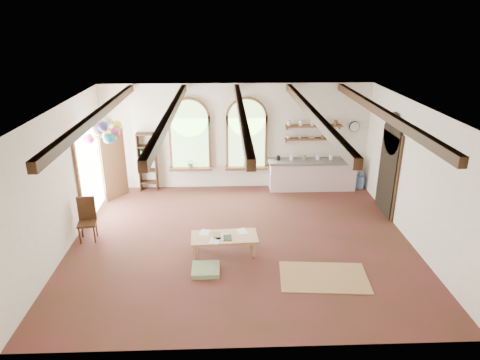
{
  "coord_description": "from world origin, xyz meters",
  "views": [
    {
      "loc": [
        -0.37,
        -8.98,
        5.06
      ],
      "look_at": [
        -0.01,
        0.6,
        1.33
      ],
      "focal_mm": 32.0,
      "sensor_mm": 36.0,
      "label": 1
    }
  ],
  "objects_px": {
    "coffee_table": "(224,238)",
    "side_chair": "(88,228)",
    "balloon_cluster": "(103,131)",
    "kitchen_counter": "(312,174)"
  },
  "relations": [
    {
      "from": "coffee_table",
      "to": "side_chair",
      "type": "bearing_deg",
      "value": 167.18
    },
    {
      "from": "balloon_cluster",
      "to": "coffee_table",
      "type": "bearing_deg",
      "value": -34.7
    },
    {
      "from": "coffee_table",
      "to": "side_chair",
      "type": "relative_size",
      "value": 1.44
    },
    {
      "from": "kitchen_counter",
      "to": "coffee_table",
      "type": "bearing_deg",
      "value": -126.0
    },
    {
      "from": "kitchen_counter",
      "to": "side_chair",
      "type": "xyz_separation_m",
      "value": [
        -5.95,
        -2.98,
        -0.17
      ]
    },
    {
      "from": "kitchen_counter",
      "to": "side_chair",
      "type": "height_order",
      "value": "side_chair"
    },
    {
      "from": "balloon_cluster",
      "to": "side_chair",
      "type": "bearing_deg",
      "value": -100.44
    },
    {
      "from": "coffee_table",
      "to": "balloon_cluster",
      "type": "bearing_deg",
      "value": 145.3
    },
    {
      "from": "coffee_table",
      "to": "side_chair",
      "type": "xyz_separation_m",
      "value": [
        -3.25,
        0.74,
        -0.07
      ]
    },
    {
      "from": "side_chair",
      "to": "balloon_cluster",
      "type": "relative_size",
      "value": 0.9
    }
  ]
}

